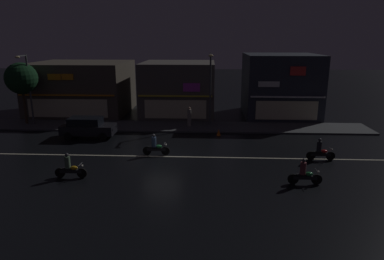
# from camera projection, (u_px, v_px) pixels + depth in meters

# --- Properties ---
(ground_plane) EXTENTS (140.00, 140.00, 0.00)m
(ground_plane) POSITION_uv_depth(u_px,v_px,m) (162.00, 157.00, 23.78)
(ground_plane) COLOR black
(lane_divider_stripe) EXTENTS (33.53, 0.16, 0.01)m
(lane_divider_stripe) POSITION_uv_depth(u_px,v_px,m) (162.00, 156.00, 23.78)
(lane_divider_stripe) COLOR beige
(lane_divider_stripe) RESTS_ON ground
(sidewalk_far) EXTENTS (35.30, 3.75, 0.14)m
(sidewalk_far) POSITION_uv_depth(u_px,v_px,m) (174.00, 127.00, 31.59)
(sidewalk_far) COLOR #424447
(sidewalk_far) RESTS_ON ground
(storefront_left_block) EXTENTS (9.89, 8.92, 5.46)m
(storefront_left_block) POSITION_uv_depth(u_px,v_px,m) (82.00, 87.00, 37.45)
(storefront_left_block) COLOR #4C443A
(storefront_left_block) RESTS_ON ground
(storefront_center_block) EXTENTS (7.44, 7.77, 5.53)m
(storefront_center_block) POSITION_uv_depth(u_px,v_px,m) (179.00, 89.00, 36.38)
(storefront_center_block) COLOR #56514C
(storefront_center_block) RESTS_ON ground
(storefront_right_block) EXTENTS (7.27, 7.87, 6.36)m
(storefront_right_block) POSITION_uv_depth(u_px,v_px,m) (280.00, 85.00, 35.81)
(storefront_right_block) COLOR #2D333D
(storefront_right_block) RESTS_ON ground
(streetlamp_west) EXTENTS (0.44, 1.64, 6.40)m
(streetlamp_west) POSITION_uv_depth(u_px,v_px,m) (28.00, 83.00, 31.07)
(streetlamp_west) COLOR #47494C
(streetlamp_west) RESTS_ON sidewalk_far
(streetlamp_mid) EXTENTS (0.44, 1.64, 6.54)m
(streetlamp_mid) POSITION_uv_depth(u_px,v_px,m) (210.00, 83.00, 30.83)
(streetlamp_mid) COLOR #47494C
(streetlamp_mid) RESTS_ON sidewalk_far
(pedestrian_on_sidewalk) EXTENTS (0.35, 0.35, 1.78)m
(pedestrian_on_sidewalk) POSITION_uv_depth(u_px,v_px,m) (189.00, 117.00, 31.31)
(pedestrian_on_sidewalk) COLOR gray
(pedestrian_on_sidewalk) RESTS_ON sidewalk_far
(street_tree) EXTENTS (2.89, 2.89, 5.68)m
(street_tree) POSITION_uv_depth(u_px,v_px,m) (21.00, 79.00, 31.44)
(street_tree) COLOR #473323
(street_tree) RESTS_ON sidewalk_far
(parked_car_near_kerb) EXTENTS (4.30, 1.98, 1.67)m
(parked_car_near_kerb) POSITION_uv_depth(u_px,v_px,m) (88.00, 127.00, 28.21)
(parked_car_near_kerb) COLOR black
(parked_car_near_kerb) RESTS_ON ground
(motorcycle_lead) EXTENTS (1.90, 0.60, 1.52)m
(motorcycle_lead) POSITION_uv_depth(u_px,v_px,m) (320.00, 151.00, 22.93)
(motorcycle_lead) COLOR black
(motorcycle_lead) RESTS_ON ground
(motorcycle_following) EXTENTS (1.90, 0.60, 1.52)m
(motorcycle_following) POSITION_uv_depth(u_px,v_px,m) (304.00, 174.00, 19.11)
(motorcycle_following) COLOR black
(motorcycle_following) RESTS_ON ground
(motorcycle_opposite_lane) EXTENTS (1.90, 0.60, 1.52)m
(motorcycle_opposite_lane) POSITION_uv_depth(u_px,v_px,m) (70.00, 168.00, 20.02)
(motorcycle_opposite_lane) COLOR black
(motorcycle_opposite_lane) RESTS_ON ground
(motorcycle_trailing_far) EXTENTS (1.90, 0.60, 1.52)m
(motorcycle_trailing_far) POSITION_uv_depth(u_px,v_px,m) (155.00, 146.00, 23.97)
(motorcycle_trailing_far) COLOR black
(motorcycle_trailing_far) RESTS_ON ground
(traffic_cone) EXTENTS (0.36, 0.36, 0.55)m
(traffic_cone) POSITION_uv_depth(u_px,v_px,m) (219.00, 132.00, 28.87)
(traffic_cone) COLOR orange
(traffic_cone) RESTS_ON ground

